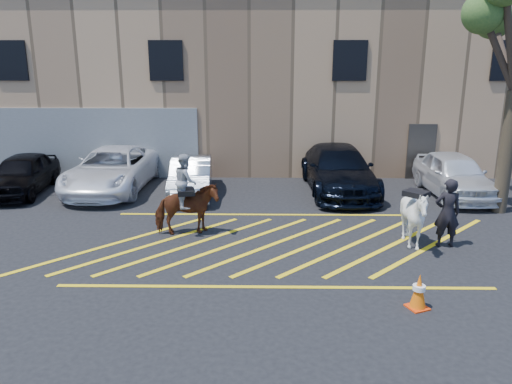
{
  "coord_description": "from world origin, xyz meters",
  "views": [
    {
      "loc": [
        -0.27,
        -12.64,
        4.9
      ],
      "look_at": [
        -0.46,
        0.2,
        1.3
      ],
      "focal_mm": 35.0,
      "sensor_mm": 36.0,
      "label": 1
    }
  ],
  "objects_px": {
    "car_black_suv": "(22,174)",
    "car_white_suv": "(454,174)",
    "car_blue_suv": "(338,169)",
    "saddled_white": "(414,217)",
    "traffic_cone": "(419,291)",
    "car_white_pickup": "(112,169)",
    "mounted_bay": "(186,203)",
    "handler": "(447,213)",
    "car_silver_sedan": "(191,177)"
  },
  "relations": [
    {
      "from": "car_black_suv",
      "to": "mounted_bay",
      "type": "bearing_deg",
      "value": -36.53
    },
    {
      "from": "car_white_pickup",
      "to": "handler",
      "type": "xyz_separation_m",
      "value": [
        10.29,
        -5.43,
        0.15
      ]
    },
    {
      "from": "car_silver_sedan",
      "to": "traffic_cone",
      "type": "bearing_deg",
      "value": -59.82
    },
    {
      "from": "car_blue_suv",
      "to": "traffic_cone",
      "type": "xyz_separation_m",
      "value": [
        0.35,
        -8.71,
        -0.44
      ]
    },
    {
      "from": "car_white_suv",
      "to": "traffic_cone",
      "type": "distance_m",
      "value": 8.96
    },
    {
      "from": "car_black_suv",
      "to": "car_silver_sedan",
      "type": "xyz_separation_m",
      "value": [
        6.1,
        -0.15,
        -0.05
      ]
    },
    {
      "from": "car_silver_sedan",
      "to": "car_blue_suv",
      "type": "xyz_separation_m",
      "value": [
        5.28,
        0.58,
        0.15
      ]
    },
    {
      "from": "car_white_pickup",
      "to": "mounted_bay",
      "type": "height_order",
      "value": "mounted_bay"
    },
    {
      "from": "mounted_bay",
      "to": "saddled_white",
      "type": "xyz_separation_m",
      "value": [
        6.01,
        -0.83,
        -0.11
      ]
    },
    {
      "from": "mounted_bay",
      "to": "saddled_white",
      "type": "bearing_deg",
      "value": -7.89
    },
    {
      "from": "car_black_suv",
      "to": "traffic_cone",
      "type": "bearing_deg",
      "value": -39.22
    },
    {
      "from": "car_blue_suv",
      "to": "saddled_white",
      "type": "height_order",
      "value": "saddled_white"
    },
    {
      "from": "car_blue_suv",
      "to": "handler",
      "type": "distance_m",
      "value": 5.75
    },
    {
      "from": "car_blue_suv",
      "to": "car_white_suv",
      "type": "relative_size",
      "value": 1.24
    },
    {
      "from": "car_blue_suv",
      "to": "handler",
      "type": "xyz_separation_m",
      "value": [
        2.03,
        -5.38,
        0.11
      ]
    },
    {
      "from": "saddled_white",
      "to": "mounted_bay",
      "type": "bearing_deg",
      "value": 172.11
    },
    {
      "from": "mounted_bay",
      "to": "traffic_cone",
      "type": "xyz_separation_m",
      "value": [
        5.19,
        -4.11,
        -0.56
      ]
    },
    {
      "from": "car_white_pickup",
      "to": "mounted_bay",
      "type": "distance_m",
      "value": 5.78
    },
    {
      "from": "car_white_pickup",
      "to": "car_white_suv",
      "type": "bearing_deg",
      "value": -0.7
    },
    {
      "from": "car_white_pickup",
      "to": "traffic_cone",
      "type": "relative_size",
      "value": 7.53
    },
    {
      "from": "car_silver_sedan",
      "to": "saddled_white",
      "type": "height_order",
      "value": "saddled_white"
    },
    {
      "from": "car_white_pickup",
      "to": "mounted_bay",
      "type": "bearing_deg",
      "value": -51.65
    },
    {
      "from": "traffic_cone",
      "to": "car_white_suv",
      "type": "bearing_deg",
      "value": 66.01
    },
    {
      "from": "car_blue_suv",
      "to": "traffic_cone",
      "type": "bearing_deg",
      "value": -90.3
    },
    {
      "from": "saddled_white",
      "to": "car_silver_sedan",
      "type": "bearing_deg",
      "value": 143.06
    },
    {
      "from": "car_blue_suv",
      "to": "car_white_pickup",
      "type": "bearing_deg",
      "value": 177.03
    },
    {
      "from": "car_black_suv",
      "to": "car_blue_suv",
      "type": "xyz_separation_m",
      "value": [
        11.38,
        0.43,
        0.1
      ]
    },
    {
      "from": "handler",
      "to": "traffic_cone",
      "type": "bearing_deg",
      "value": 64.89
    },
    {
      "from": "car_silver_sedan",
      "to": "handler",
      "type": "relative_size",
      "value": 2.19
    },
    {
      "from": "car_black_suv",
      "to": "car_white_suv",
      "type": "height_order",
      "value": "car_white_suv"
    },
    {
      "from": "car_black_suv",
      "to": "car_white_suv",
      "type": "relative_size",
      "value": 0.93
    },
    {
      "from": "car_white_pickup",
      "to": "car_blue_suv",
      "type": "height_order",
      "value": "car_blue_suv"
    },
    {
      "from": "saddled_white",
      "to": "traffic_cone",
      "type": "distance_m",
      "value": 3.4
    },
    {
      "from": "car_white_pickup",
      "to": "car_white_suv",
      "type": "height_order",
      "value": "car_white_pickup"
    },
    {
      "from": "car_black_suv",
      "to": "car_silver_sedan",
      "type": "distance_m",
      "value": 6.1
    },
    {
      "from": "car_silver_sedan",
      "to": "handler",
      "type": "xyz_separation_m",
      "value": [
        7.31,
        -4.8,
        0.25
      ]
    },
    {
      "from": "car_black_suv",
      "to": "handler",
      "type": "bearing_deg",
      "value": -24.27
    },
    {
      "from": "handler",
      "to": "mounted_bay",
      "type": "bearing_deg",
      "value": -4.8
    },
    {
      "from": "car_silver_sedan",
      "to": "mounted_bay",
      "type": "height_order",
      "value": "mounted_bay"
    },
    {
      "from": "mounted_bay",
      "to": "traffic_cone",
      "type": "height_order",
      "value": "mounted_bay"
    },
    {
      "from": "car_silver_sedan",
      "to": "car_white_suv",
      "type": "height_order",
      "value": "car_white_suv"
    },
    {
      "from": "car_silver_sedan",
      "to": "car_white_pickup",
      "type": "bearing_deg",
      "value": 163.46
    },
    {
      "from": "car_white_pickup",
      "to": "car_silver_sedan",
      "type": "xyz_separation_m",
      "value": [
        2.98,
        -0.63,
        -0.11
      ]
    },
    {
      "from": "car_blue_suv",
      "to": "car_white_suv",
      "type": "distance_m",
      "value": 4.03
    },
    {
      "from": "handler",
      "to": "car_black_suv",
      "type": "bearing_deg",
      "value": -18.59
    },
    {
      "from": "handler",
      "to": "traffic_cone",
      "type": "relative_size",
      "value": 2.5
    },
    {
      "from": "car_black_suv",
      "to": "car_silver_sedan",
      "type": "bearing_deg",
      "value": -5.41
    },
    {
      "from": "car_blue_suv",
      "to": "car_white_suv",
      "type": "xyz_separation_m",
      "value": [
        3.99,
        -0.52,
        -0.04
      ]
    },
    {
      "from": "handler",
      "to": "mounted_bay",
      "type": "xyz_separation_m",
      "value": [
        -6.87,
        0.78,
        0.01
      ]
    },
    {
      "from": "handler",
      "to": "saddled_white",
      "type": "distance_m",
      "value": 0.86
    }
  ]
}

